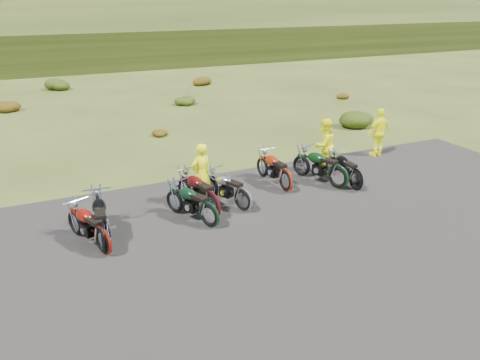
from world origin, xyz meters
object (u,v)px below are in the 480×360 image
motorcycle_3 (243,212)px  motorcycle_7 (337,189)px  motorcycle_0 (105,252)px  person_middle (201,175)px

motorcycle_3 → motorcycle_7: motorcycle_7 is taller
motorcycle_0 → person_middle: person_middle is taller
motorcycle_0 → motorcycle_3: motorcycle_0 is taller
motorcycle_0 → motorcycle_7: (7.15, 0.92, 0.00)m
motorcycle_7 → person_middle: (-4.18, 0.67, 0.89)m
motorcycle_0 → motorcycle_3: (3.83, 0.65, 0.00)m
person_middle → motorcycle_7: bearing=155.5°
person_middle → motorcycle_0: bearing=12.7°
motorcycle_3 → person_middle: 1.55m
motorcycle_0 → person_middle: bearing=-56.8°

